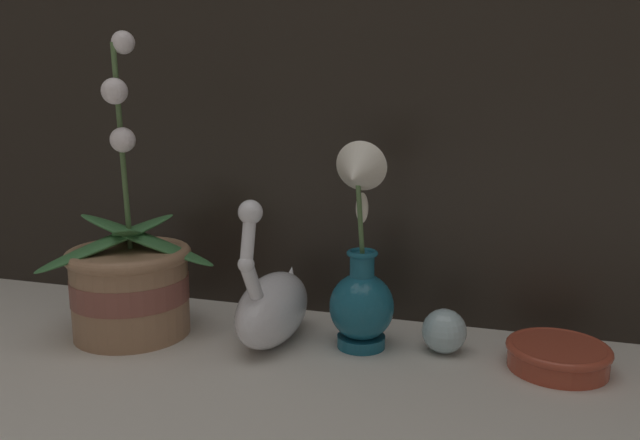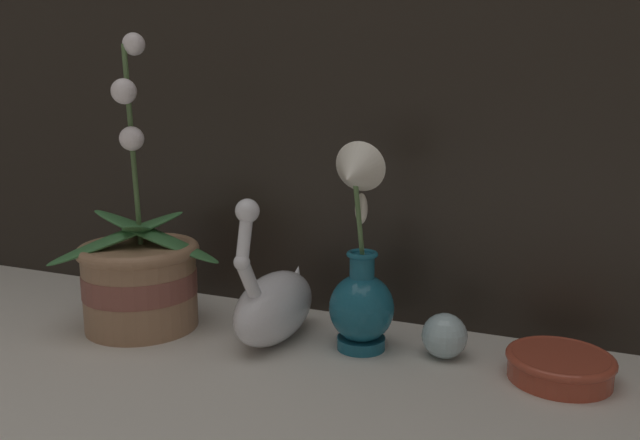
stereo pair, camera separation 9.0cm
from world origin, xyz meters
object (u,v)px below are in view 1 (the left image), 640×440
Objects in this scene: orchid_potted_plant at (130,280)px; blue_vase at (361,279)px; swan_figurine at (273,305)px; amber_dish at (558,355)px; glass_sphere at (444,331)px.

orchid_potted_plant is 0.36m from blue_vase.
swan_figurine is at bearing -174.86° from blue_vase.
orchid_potted_plant is at bearing -175.06° from amber_dish.
amber_dish is (0.28, 0.01, -0.09)m from blue_vase.
swan_figurine is 0.41m from amber_dish.
orchid_potted_plant is 0.49m from glass_sphere.
swan_figurine reaches higher than glass_sphere.
glass_sphere is at bearing 11.27° from blue_vase.
blue_vase is 4.74× the size of glass_sphere.
blue_vase is at bearing 6.98° from orchid_potted_plant.
blue_vase is at bearing 5.14° from swan_figurine.
swan_figurine is 3.56× the size of glass_sphere.
glass_sphere is at bearing 8.08° from swan_figurine.
glass_sphere is (0.48, 0.07, -0.05)m from orchid_potted_plant.
orchid_potted_plant is 1.99× the size of swan_figurine.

